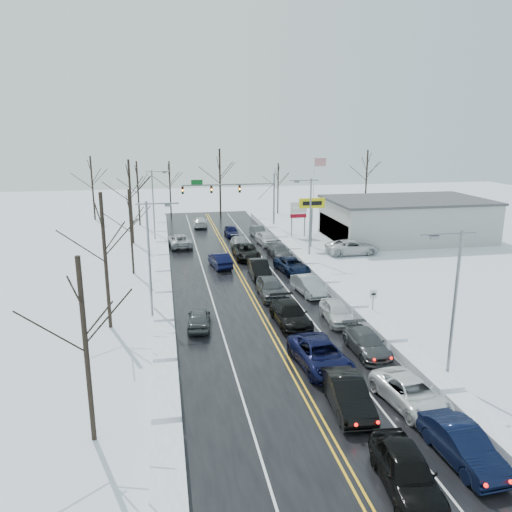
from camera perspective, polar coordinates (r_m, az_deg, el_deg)
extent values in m
plane|color=silver|center=(44.78, -0.73, -4.16)|extent=(160.00, 160.00, 0.00)
cube|color=black|center=(46.65, -1.16, -3.38)|extent=(14.00, 84.00, 0.01)
cube|color=white|center=(46.08, -10.54, -3.87)|extent=(1.47, 72.00, 0.73)
cube|color=white|center=(48.42, 7.76, -2.84)|extent=(1.47, 72.00, 0.73)
cylinder|color=slate|center=(72.29, 2.07, 6.30)|extent=(0.24, 0.24, 8.00)
cylinder|color=slate|center=(70.83, -3.10, 8.16)|extent=(13.00, 0.18, 0.18)
cylinder|color=slate|center=(71.85, 1.14, 7.38)|extent=(2.33, 0.10, 2.33)
cube|color=#0C591E|center=(70.34, -6.78, 8.36)|extent=(1.60, 0.08, 0.70)
cube|color=black|center=(71.12, -1.88, 7.67)|extent=(0.32, 0.25, 1.05)
sphere|color=#3F0705|center=(70.93, -1.86, 7.90)|extent=(0.20, 0.20, 0.20)
sphere|color=orange|center=(70.96, -1.86, 7.66)|extent=(0.22, 0.22, 0.22)
sphere|color=black|center=(71.00, -1.86, 7.42)|extent=(0.20, 0.20, 0.20)
cube|color=black|center=(70.62, -5.12, 7.57)|extent=(0.32, 0.25, 1.05)
sphere|color=#3F0705|center=(70.43, -5.11, 7.80)|extent=(0.20, 0.20, 0.20)
sphere|color=orange|center=(70.46, -5.11, 7.56)|extent=(0.22, 0.22, 0.22)
sphere|color=black|center=(70.50, -5.10, 7.32)|extent=(0.20, 0.20, 0.20)
cube|color=black|center=(70.35, -8.39, 7.45)|extent=(0.32, 0.25, 1.05)
sphere|color=#3F0705|center=(70.16, -8.39, 7.68)|extent=(0.20, 0.20, 0.20)
sphere|color=orange|center=(70.19, -8.38, 7.43)|extent=(0.22, 0.22, 0.22)
sphere|color=black|center=(70.23, -8.37, 7.19)|extent=(0.20, 0.20, 0.20)
cylinder|color=slate|center=(61.55, 6.34, 3.63)|extent=(0.20, 0.20, 5.60)
cube|color=yellow|center=(61.12, 6.41, 6.03)|extent=(3.20, 0.30, 1.20)
cube|color=black|center=(60.95, 6.46, 6.00)|extent=(2.40, 0.04, 0.50)
cylinder|color=slate|center=(67.13, 4.10, 3.90)|extent=(0.16, 0.16, 4.00)
cylinder|color=slate|center=(67.60, 5.58, 3.95)|extent=(0.16, 0.16, 4.00)
cube|color=white|center=(66.97, 4.89, 5.86)|extent=(2.20, 0.22, 0.70)
cube|color=white|center=(67.10, 4.87, 5.18)|extent=(2.20, 0.22, 0.70)
cube|color=maroon|center=(67.21, 4.86, 4.59)|extent=(2.20, 0.22, 0.50)
cylinder|color=slate|center=(39.46, 13.20, -5.50)|extent=(0.08, 0.08, 2.20)
cube|color=white|center=(39.16, 13.27, -4.26)|extent=(0.55, 0.05, 0.70)
cube|color=black|center=(39.13, 13.30, -4.28)|extent=(0.35, 0.02, 0.15)
cylinder|color=silver|center=(75.74, 6.59, 7.36)|extent=(0.14, 0.14, 10.00)
cube|color=#A4A4A0|center=(68.51, 16.74, 3.96)|extent=(20.00, 12.00, 5.00)
cube|color=#262628|center=(64.74, 8.81, 3.01)|extent=(0.10, 11.00, 2.80)
cube|color=#3F3F42|center=(68.10, 16.90, 6.15)|extent=(20.40, 12.40, 0.30)
cylinder|color=slate|center=(30.20, 21.70, -5.60)|extent=(0.18, 0.18, 9.00)
cylinder|color=slate|center=(28.65, 21.14, 2.36)|extent=(3.20, 0.12, 0.12)
cube|color=slate|center=(28.27, 19.73, 2.02)|extent=(0.50, 0.25, 0.18)
cylinder|color=slate|center=(55.02, 6.20, 4.14)|extent=(0.18, 0.18, 9.00)
cylinder|color=slate|center=(54.19, 5.51, 8.59)|extent=(3.20, 0.12, 0.12)
cube|color=slate|center=(53.99, 4.68, 8.43)|extent=(0.50, 0.25, 0.18)
cylinder|color=slate|center=(39.06, -12.09, -0.41)|extent=(0.18, 0.18, 9.00)
cylinder|color=slate|center=(38.19, -11.23, 5.89)|extent=(3.20, 0.12, 0.12)
cube|color=slate|center=(38.21, -10.02, 5.73)|extent=(0.50, 0.25, 0.18)
cylinder|color=slate|center=(66.53, -11.65, 5.73)|extent=(0.18, 0.18, 9.00)
cylinder|color=slate|center=(66.01, -11.14, 9.45)|extent=(3.20, 0.12, 0.12)
cube|color=slate|center=(66.03, -10.43, 9.35)|extent=(0.50, 0.25, 0.18)
cylinder|color=#2D231C|center=(24.20, -18.82, -10.35)|extent=(0.24, 0.24, 9.00)
cylinder|color=#2D231C|center=(37.22, -16.81, -0.66)|extent=(0.27, 0.27, 10.00)
cylinder|color=#2D231C|center=(50.90, -14.08, 2.65)|extent=(0.23, 0.23, 8.50)
cylinder|color=#2D231C|center=(64.55, -14.11, 6.00)|extent=(0.28, 0.28, 10.50)
cylinder|color=#2D231C|center=(76.47, -13.31, 6.94)|extent=(0.25, 0.25, 9.50)
cylinder|color=#2D231C|center=(83.01, -18.17, 7.36)|extent=(0.27, 0.27, 10.00)
cylinder|color=#2D231C|center=(83.37, -9.79, 7.55)|extent=(0.24, 0.24, 9.00)
cylinder|color=#2D231C|center=(81.79, -4.13, 8.30)|extent=(0.29, 0.29, 11.00)
cylinder|color=#2D231C|center=(85.11, 2.53, 7.72)|extent=(0.23, 0.23, 8.50)
cylinder|color=#2D231C|center=(90.45, 12.49, 8.43)|extent=(0.28, 0.28, 10.50)
imported|color=black|center=(23.37, 16.67, -24.10)|extent=(2.53, 5.18, 1.70)
imported|color=black|center=(27.86, 10.34, -16.76)|extent=(2.14, 5.17, 1.66)
imported|color=black|center=(31.75, 7.34, -12.48)|extent=(3.19, 6.08, 1.63)
imported|color=black|center=(37.87, 3.92, -7.78)|extent=(2.45, 5.67, 1.63)
imported|color=#444649|center=(43.56, 1.66, -4.71)|extent=(2.15, 5.08, 1.71)
imported|color=black|center=(49.38, 0.35, -2.36)|extent=(1.88, 5.08, 1.66)
imported|color=black|center=(56.21, -1.10, -0.26)|extent=(2.74, 5.77, 1.59)
imported|color=#919398|center=(60.27, -1.86, 0.76)|extent=(2.16, 5.06, 1.45)
imported|color=black|center=(67.61, -2.82, 2.27)|extent=(1.75, 4.25, 1.44)
imported|color=black|center=(25.61, 22.35, -20.80)|extent=(1.94, 4.92, 1.59)
imported|color=white|center=(28.85, 17.24, -16.04)|extent=(3.09, 5.53, 1.46)
imported|color=#3F4244|center=(34.08, 12.48, -10.75)|extent=(2.02, 4.92, 1.42)
imported|color=silver|center=(38.81, 9.17, -7.37)|extent=(2.05, 4.65, 1.56)
imported|color=#9A9DA1|center=(44.60, 6.00, -4.32)|extent=(2.23, 4.99, 1.59)
imported|color=black|center=(51.01, 4.11, -1.84)|extent=(3.12, 5.54, 1.46)
imported|color=#404346|center=(56.66, 2.67, -0.15)|extent=(2.29, 5.15, 1.47)
imported|color=silver|center=(62.55, 1.20, 1.27)|extent=(2.39, 5.00, 1.65)
imported|color=#3F4245|center=(66.89, 0.27, 2.15)|extent=(1.84, 4.54, 1.47)
imported|color=black|center=(52.82, -4.12, -1.27)|extent=(2.25, 4.87, 1.55)
imported|color=#B8B8BA|center=(62.43, -8.69, 1.08)|extent=(3.14, 5.89, 1.57)
imported|color=silver|center=(74.44, -6.34, 3.34)|extent=(2.40, 5.13, 1.45)
imported|color=#474A4D|center=(37.47, -6.51, -8.10)|extent=(2.09, 4.26, 1.40)
imported|color=silver|center=(59.07, 10.93, 0.21)|extent=(6.15, 2.84, 1.71)
imported|color=#9C9EA3|center=(63.65, 12.14, 1.18)|extent=(2.47, 5.74, 1.65)
imported|color=black|center=(69.42, 8.17, 2.46)|extent=(1.76, 3.99, 1.33)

